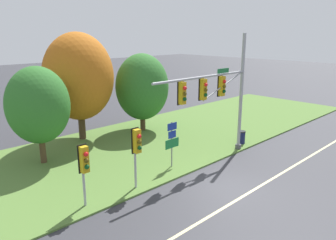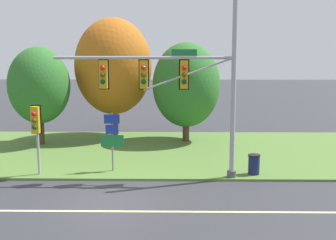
% 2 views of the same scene
% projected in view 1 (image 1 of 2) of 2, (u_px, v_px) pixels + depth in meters
% --- Properties ---
extents(ground_plane, '(160.00, 160.00, 0.00)m').
position_uv_depth(ground_plane, '(227.00, 187.00, 17.37)').
color(ground_plane, '#333338').
extents(lane_stripe, '(36.00, 0.16, 0.01)m').
position_uv_depth(lane_stripe, '(246.00, 194.00, 16.54)').
color(lane_stripe, beige).
rests_on(lane_stripe, ground).
extents(grass_verge, '(48.00, 11.50, 0.10)m').
position_uv_depth(grass_verge, '(131.00, 148.00, 23.08)').
color(grass_verge, '#517533').
rests_on(grass_verge, ground).
extents(traffic_signal_mast, '(8.09, 0.49, 7.79)m').
position_uv_depth(traffic_signal_mast, '(219.00, 92.00, 20.09)').
color(traffic_signal_mast, '#9EA0A5').
rests_on(traffic_signal_mast, grass_verge).
extents(pedestrian_signal_near_kerb, '(0.46, 0.55, 3.02)m').
position_uv_depth(pedestrian_signal_near_kerb, '(84.00, 163.00, 14.62)').
color(pedestrian_signal_near_kerb, '#9EA0A5').
rests_on(pedestrian_signal_near_kerb, grass_verge).
extents(pedestrian_signal_further_along, '(0.46, 0.55, 3.25)m').
position_uv_depth(pedestrian_signal_further_along, '(137.00, 145.00, 16.36)').
color(pedestrian_signal_further_along, '#9EA0A5').
rests_on(pedestrian_signal_further_along, grass_verge).
extents(route_sign_post, '(1.08, 0.08, 2.77)m').
position_uv_depth(route_sign_post, '(172.00, 139.00, 19.35)').
color(route_sign_post, slate).
rests_on(route_sign_post, grass_verge).
extents(tree_nearest_road, '(3.72, 3.72, 5.96)m').
position_uv_depth(tree_nearest_road, '(38.00, 105.00, 19.46)').
color(tree_nearest_road, '#4C3823').
rests_on(tree_nearest_road, grass_verge).
extents(tree_left_of_mast, '(5.09, 5.09, 7.90)m').
position_uv_depth(tree_left_of_mast, '(79.00, 77.00, 23.76)').
color(tree_left_of_mast, '#4C3823').
rests_on(tree_left_of_mast, grass_verge).
extents(tree_behind_signpost, '(4.27, 4.27, 6.26)m').
position_uv_depth(tree_behind_signpost, '(142.00, 87.00, 26.30)').
color(tree_behind_signpost, '#4C3823').
rests_on(tree_behind_signpost, grass_verge).
extents(trash_bin, '(0.56, 0.56, 0.93)m').
position_uv_depth(trash_bin, '(241.00, 137.00, 23.77)').
color(trash_bin, '#191E4C').
rests_on(trash_bin, grass_verge).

